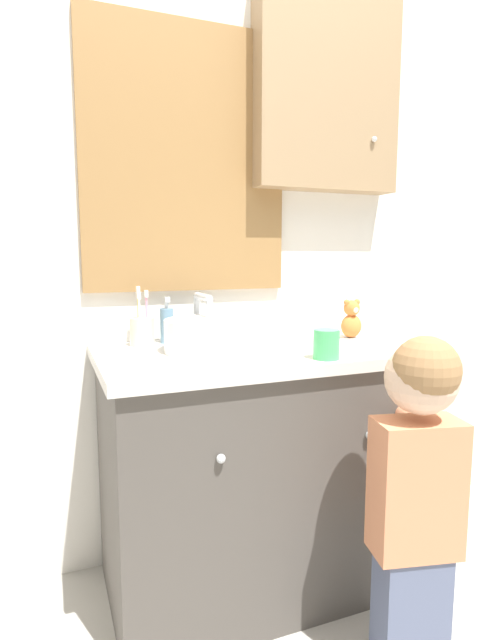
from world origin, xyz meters
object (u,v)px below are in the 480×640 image
sink_basin (214,334)px  child_figure (417,473)px  toothbrush_holder (142,330)px  soap_dispenser (167,325)px  teddy_bear (351,320)px  drinking_cup (326,344)px

sink_basin → child_figure: sink_basin is taller
toothbrush_holder → soap_dispenser: size_ratio=1.24×
soap_dispenser → teddy_bear: soap_dispenser is taller
sink_basin → child_figure: size_ratio=0.40×
sink_basin → soap_dispenser: 0.21m
child_figure → drinking_cup: child_figure is taller
soap_dispenser → child_figure: 0.88m
child_figure → soap_dispenser: bearing=125.1°
toothbrush_holder → child_figure: toothbrush_holder is taller
sink_basin → toothbrush_holder: size_ratio=1.86×
child_figure → teddy_bear: teddy_bear is taller
sink_basin → toothbrush_holder: 0.25m
toothbrush_holder → drinking_cup: bearing=-41.7°
toothbrush_holder → sink_basin: bearing=-40.7°
child_figure → teddy_bear: 0.64m
toothbrush_holder → teddy_bear: (0.72, -0.11, 0.01)m
toothbrush_holder → child_figure: (0.56, -0.65, -0.30)m
soap_dispenser → child_figure: soap_dispenser is taller
toothbrush_holder → child_figure: bearing=-49.4°
teddy_bear → child_figure: bearing=-106.4°
sink_basin → soap_dispenser: size_ratio=2.31×
sink_basin → soap_dispenser: bearing=119.4°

